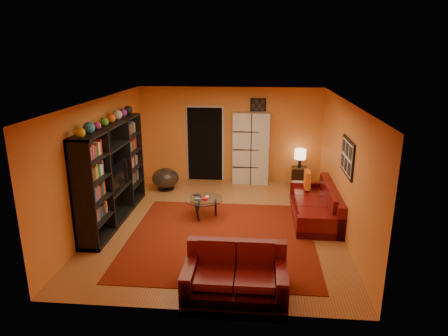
# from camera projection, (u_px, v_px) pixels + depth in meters

# --- Properties ---
(floor) EXTENTS (6.00, 6.00, 0.00)m
(floor) POSITION_uv_depth(u_px,v_px,m) (220.00, 223.00, 8.53)
(floor) COLOR brown
(floor) RESTS_ON ground
(ceiling) EXTENTS (6.00, 6.00, 0.00)m
(ceiling) POSITION_uv_depth(u_px,v_px,m) (219.00, 101.00, 7.78)
(ceiling) COLOR white
(ceiling) RESTS_ON wall_back
(wall_back) EXTENTS (6.00, 0.00, 6.00)m
(wall_back) POSITION_uv_depth(u_px,v_px,m) (230.00, 135.00, 11.02)
(wall_back) COLOR orange
(wall_back) RESTS_ON floor
(wall_front) EXTENTS (6.00, 0.00, 6.00)m
(wall_front) POSITION_uv_depth(u_px,v_px,m) (197.00, 227.00, 5.29)
(wall_front) COLOR orange
(wall_front) RESTS_ON floor
(wall_left) EXTENTS (0.00, 6.00, 6.00)m
(wall_left) POSITION_uv_depth(u_px,v_px,m) (101.00, 162.00, 8.37)
(wall_left) COLOR orange
(wall_left) RESTS_ON floor
(wall_right) EXTENTS (0.00, 6.00, 6.00)m
(wall_right) POSITION_uv_depth(u_px,v_px,m) (344.00, 168.00, 7.94)
(wall_right) COLOR orange
(wall_right) RESTS_ON floor
(rug) EXTENTS (3.60, 3.60, 0.01)m
(rug) POSITION_uv_depth(u_px,v_px,m) (221.00, 238.00, 7.85)
(rug) COLOR #58140A
(rug) RESTS_ON floor
(doorway) EXTENTS (0.95, 0.10, 2.04)m
(doorway) POSITION_uv_depth(u_px,v_px,m) (205.00, 144.00, 11.12)
(doorway) COLOR black
(doorway) RESTS_ON floor
(wall_art_right) EXTENTS (0.03, 1.00, 0.70)m
(wall_art_right) POSITION_uv_depth(u_px,v_px,m) (347.00, 157.00, 7.57)
(wall_art_right) COLOR black
(wall_art_right) RESTS_ON wall_right
(wall_art_back) EXTENTS (0.42, 0.03, 0.52)m
(wall_art_back) POSITION_uv_depth(u_px,v_px,m) (258.00, 108.00, 10.72)
(wall_art_back) COLOR black
(wall_art_back) RESTS_ON wall_back
(entertainment_unit) EXTENTS (0.45, 3.00, 2.10)m
(entertainment_unit) POSITION_uv_depth(u_px,v_px,m) (112.00, 173.00, 8.42)
(entertainment_unit) COLOR black
(entertainment_unit) RESTS_ON floor
(tv) EXTENTS (1.01, 0.13, 0.58)m
(tv) POSITION_uv_depth(u_px,v_px,m) (114.00, 176.00, 8.39)
(tv) COLOR black
(tv) RESTS_ON entertainment_unit
(sofa) EXTENTS (0.96, 2.31, 0.85)m
(sofa) POSITION_uv_depth(u_px,v_px,m) (319.00, 205.00, 8.74)
(sofa) COLOR #530B0E
(sofa) RESTS_ON rug
(loveseat) EXTENTS (1.56, 0.94, 0.85)m
(loveseat) POSITION_uv_depth(u_px,v_px,m) (235.00, 273.00, 6.10)
(loveseat) COLOR #530B0E
(loveseat) RESTS_ON rug
(throw_pillow) EXTENTS (0.12, 0.42, 0.42)m
(throw_pillow) POSITION_uv_depth(u_px,v_px,m) (307.00, 180.00, 9.36)
(throw_pillow) COLOR orange
(throw_pillow) RESTS_ON sofa
(coffee_table) EXTENTS (0.83, 0.83, 0.42)m
(coffee_table) POSITION_uv_depth(u_px,v_px,m) (204.00, 201.00, 8.73)
(coffee_table) COLOR silver
(coffee_table) RESTS_ON floor
(storage_cabinet) EXTENTS (1.00, 0.48, 1.96)m
(storage_cabinet) POSITION_uv_depth(u_px,v_px,m) (251.00, 148.00, 10.87)
(storage_cabinet) COLOR beige
(storage_cabinet) RESTS_ON floor
(bowl_chair) EXTENTS (0.70, 0.70, 0.57)m
(bowl_chair) POSITION_uv_depth(u_px,v_px,m) (165.00, 178.00, 10.49)
(bowl_chair) COLOR black
(bowl_chair) RESTS_ON floor
(side_table) EXTENTS (0.41, 0.41, 0.50)m
(side_table) POSITION_uv_depth(u_px,v_px,m) (299.00, 176.00, 10.84)
(side_table) COLOR black
(side_table) RESTS_ON floor
(table_lamp) EXTENTS (0.30, 0.30, 0.51)m
(table_lamp) POSITION_uv_depth(u_px,v_px,m) (300.00, 155.00, 10.66)
(table_lamp) COLOR black
(table_lamp) RESTS_ON side_table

